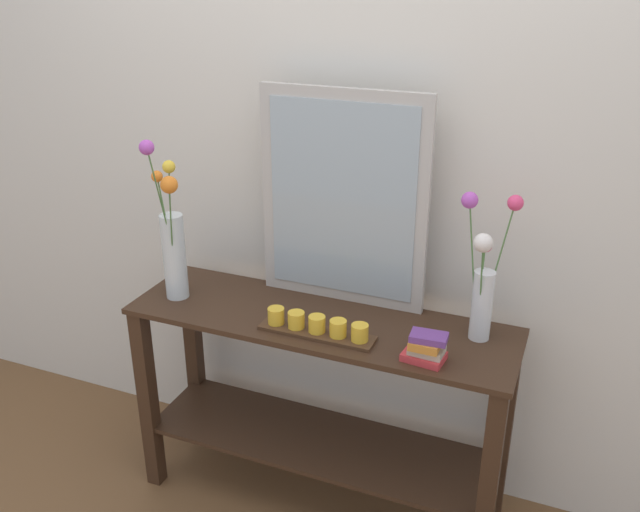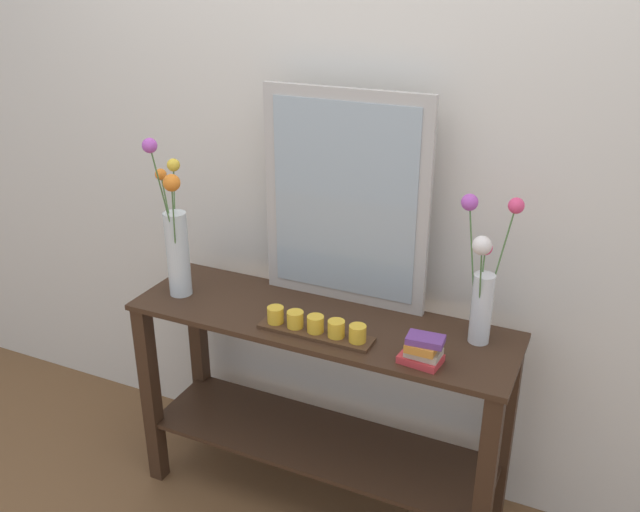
% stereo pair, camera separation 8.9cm
% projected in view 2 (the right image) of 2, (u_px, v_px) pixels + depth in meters
% --- Properties ---
extents(ground_plane, '(7.00, 6.00, 0.02)m').
position_uv_depth(ground_plane, '(320.00, 498.00, 2.66)').
color(ground_plane, brown).
extents(wall_back, '(6.40, 0.08, 2.70)m').
position_uv_depth(wall_back, '(359.00, 136.00, 2.38)').
color(wall_back, silver).
rests_on(wall_back, ground).
extents(console_table, '(1.35, 0.41, 0.78)m').
position_uv_depth(console_table, '(320.00, 389.00, 2.46)').
color(console_table, '#382316').
rests_on(console_table, ground).
extents(mirror_leaning, '(0.60, 0.03, 0.76)m').
position_uv_depth(mirror_leaning, '(345.00, 200.00, 2.33)').
color(mirror_leaning, '#B7B2AD').
rests_on(mirror_leaning, console_table).
extents(tall_vase_left, '(0.15, 0.22, 0.60)m').
position_uv_depth(tall_vase_left, '(176.00, 239.00, 2.42)').
color(tall_vase_left, silver).
rests_on(tall_vase_left, console_table).
extents(vase_right, '(0.18, 0.18, 0.48)m').
position_uv_depth(vase_right, '(483.00, 282.00, 2.12)').
color(vase_right, silver).
rests_on(vase_right, console_table).
extents(candle_tray, '(0.39, 0.09, 0.07)m').
position_uv_depth(candle_tray, '(316.00, 327.00, 2.23)').
color(candle_tray, '#472D1C').
rests_on(candle_tray, console_table).
extents(book_stack, '(0.14, 0.10, 0.09)m').
position_uv_depth(book_stack, '(422.00, 351.00, 2.07)').
color(book_stack, '#C63338').
rests_on(book_stack, console_table).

